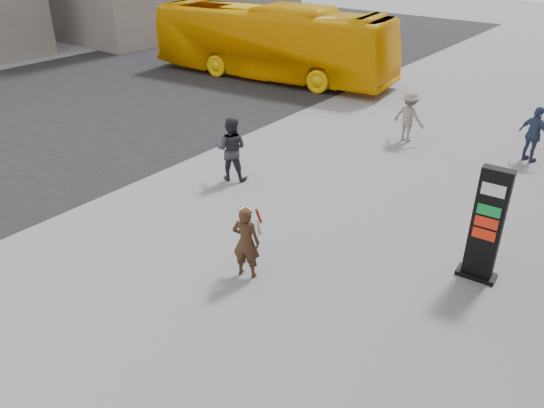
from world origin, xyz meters
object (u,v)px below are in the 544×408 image
Objects in this scene: pedestrian_a at (231,149)px; pedestrian_b at (409,117)px; bus at (271,42)px; pedestrian_c at (534,135)px; info_pylon at (487,225)px; woman at (246,241)px.

pedestrian_a is 1.09× the size of pedestrian_b.
bus is 6.40× the size of pedestrian_a.
bus is 6.81× the size of pedestrian_c.
info_pylon is 4.93m from woman.
info_pylon reaches higher than pedestrian_b.
info_pylon reaches higher than woman.
pedestrian_b is (-0.78, 9.43, 0.03)m from woman.
bus is at bearing 7.58° from pedestrian_c.
pedestrian_c is (12.80, -3.09, -0.80)m from bus.
bus is at bearing -73.06° from woman.
bus is (-9.74, 13.27, 0.84)m from woman.
info_pylon is at bearing -162.15° from woman.
bus is 6.95× the size of pedestrian_b.
info_pylon is 7.40m from pedestrian_a.
bus is at bearing 138.83° from info_pylon.
pedestrian_a is 1.06× the size of pedestrian_c.
info_pylon is at bearing 132.31° from pedestrian_b.
info_pylon is 7.99m from pedestrian_b.
bus is 9.79m from pedestrian_b.
woman is 0.14× the size of bus.
info_pylon is at bearing 150.79° from pedestrian_a.
woman is 9.46m from pedestrian_b.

